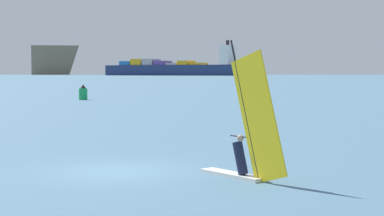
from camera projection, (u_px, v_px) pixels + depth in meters
ground_plane at (119, 171)px, 20.48m from camera, size 4000.00×4000.00×0.00m
windsurfer at (246, 143)px, 18.79m from camera, size 2.25×3.21×4.46m
cargo_ship at (176, 68)px, 731.79m from camera, size 170.63×114.90×41.26m
distant_headland at (194, 63)px, 1263.24m from camera, size 660.17×497.30×48.72m
channel_buoy at (83, 93)px, 74.05m from camera, size 1.04×1.04×1.92m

